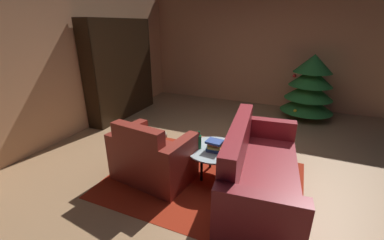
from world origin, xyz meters
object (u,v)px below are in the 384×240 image
(coffee_table, at_px, (214,151))
(bottle_on_table, at_px, (199,142))
(bookshelf_unit, at_px, (125,70))
(armchair_red, at_px, (152,158))
(couch_red, at_px, (257,173))
(book_stack_on_table, at_px, (215,146))
(decorated_tree, at_px, (310,87))

(coffee_table, bearing_deg, bottle_on_table, -160.95)
(bookshelf_unit, relative_size, coffee_table, 2.73)
(coffee_table, xyz_separation_m, bottle_on_table, (-0.20, -0.07, 0.13))
(armchair_red, xyz_separation_m, couch_red, (1.34, 0.21, -0.00))
(armchair_red, relative_size, book_stack_on_table, 5.01)
(couch_red, bearing_deg, decorated_tree, 80.18)
(bottle_on_table, bearing_deg, bookshelf_unit, 145.03)
(bookshelf_unit, height_order, book_stack_on_table, bookshelf_unit)
(bookshelf_unit, bearing_deg, bottle_on_table, -34.97)
(book_stack_on_table, xyz_separation_m, bottle_on_table, (-0.22, -0.01, 0.02))
(bookshelf_unit, relative_size, book_stack_on_table, 9.52)
(armchair_red, bearing_deg, decorated_tree, 60.61)
(coffee_table, height_order, book_stack_on_table, book_stack_on_table)
(couch_red, height_order, bottle_on_table, couch_red)
(couch_red, height_order, book_stack_on_table, couch_red)
(bottle_on_table, bearing_deg, coffee_table, 19.05)
(bottle_on_table, relative_size, decorated_tree, 0.18)
(book_stack_on_table, height_order, decorated_tree, decorated_tree)
(bottle_on_table, bearing_deg, book_stack_on_table, 3.19)
(bottle_on_table, bearing_deg, armchair_red, -150.07)
(decorated_tree, bearing_deg, armchair_red, -119.39)
(bookshelf_unit, bearing_deg, armchair_red, -46.64)
(bottle_on_table, bearing_deg, couch_red, -7.49)
(bottle_on_table, bearing_deg, decorated_tree, 66.11)
(bookshelf_unit, relative_size, bottle_on_table, 8.41)
(armchair_red, relative_size, bottle_on_table, 4.42)
(armchair_red, xyz_separation_m, book_stack_on_table, (0.76, 0.32, 0.19))
(book_stack_on_table, distance_m, bottle_on_table, 0.22)
(armchair_red, bearing_deg, book_stack_on_table, 23.13)
(couch_red, relative_size, coffee_table, 2.63)
(couch_red, distance_m, decorated_tree, 3.21)
(book_stack_on_table, bearing_deg, coffee_table, 109.02)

